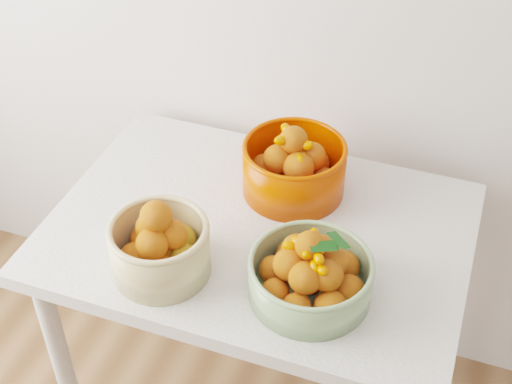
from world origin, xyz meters
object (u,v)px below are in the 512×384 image
at_px(table, 258,255).
at_px(bowl_green, 311,274).
at_px(bowl_orange, 294,167).
at_px(bowl_cream, 160,247).

relative_size(table, bowl_green, 3.71).
distance_m(bowl_green, bowl_orange, 0.35).
height_order(bowl_green, bowl_orange, bowl_orange).
bearing_deg(bowl_green, bowl_cream, -172.53).
bearing_deg(bowl_orange, bowl_green, -66.43).
bearing_deg(bowl_green, table, 137.24).
bearing_deg(table, bowl_green, -42.76).
xyz_separation_m(table, bowl_orange, (0.04, 0.16, 0.17)).
bearing_deg(bowl_orange, bowl_cream, -117.38).
relative_size(table, bowl_orange, 3.01).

